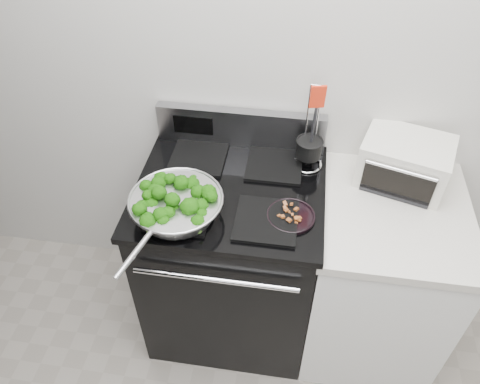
% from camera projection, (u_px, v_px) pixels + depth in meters
% --- Properties ---
extents(back_wall, '(4.00, 0.02, 2.70)m').
position_uv_depth(back_wall, '(316.00, 66.00, 1.88)').
color(back_wall, '#B9B6B0').
rests_on(back_wall, ground).
extents(gas_range, '(0.79, 0.69, 1.13)m').
position_uv_depth(gas_range, '(231.00, 257.00, 2.27)').
color(gas_range, black).
rests_on(gas_range, floor).
extents(counter, '(0.62, 0.68, 0.92)m').
position_uv_depth(counter, '(374.00, 278.00, 2.21)').
color(counter, white).
rests_on(counter, floor).
extents(skillet, '(0.37, 0.57, 0.08)m').
position_uv_depth(skillet, '(176.00, 205.00, 1.80)').
color(skillet, silver).
rests_on(skillet, gas_range).
extents(broccoli_pile, '(0.29, 0.29, 0.10)m').
position_uv_depth(broccoli_pile, '(176.00, 201.00, 1.78)').
color(broccoli_pile, black).
rests_on(broccoli_pile, skillet).
extents(bacon_plate, '(0.19, 0.19, 0.04)m').
position_uv_depth(bacon_plate, '(291.00, 214.00, 1.81)').
color(bacon_plate, black).
rests_on(bacon_plate, gas_range).
extents(utensil_holder, '(0.13, 0.13, 0.40)m').
position_uv_depth(utensil_holder, '(308.00, 152.00, 2.01)').
color(utensil_holder, silver).
rests_on(utensil_holder, gas_range).
extents(toaster_oven, '(0.41, 0.36, 0.20)m').
position_uv_depth(toaster_oven, '(405.00, 162.00, 1.96)').
color(toaster_oven, beige).
rests_on(toaster_oven, counter).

